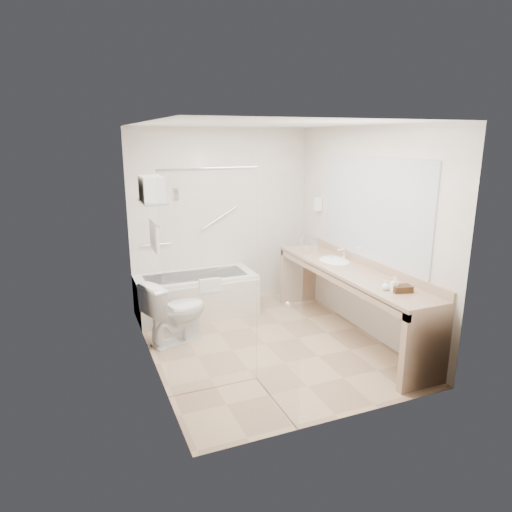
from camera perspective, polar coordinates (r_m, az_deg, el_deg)
name	(u,v)px	position (r m, az deg, el deg)	size (l,w,h in m)	color
floor	(266,344)	(5.48, 1.21, -10.91)	(3.20, 3.20, 0.00)	tan
ceiling	(267,124)	(4.95, 1.37, 16.21)	(2.60, 3.20, 0.10)	white
wall_back	(221,218)	(6.54, -4.34, 4.80)	(2.60, 0.10, 2.50)	beige
wall_front	(346,282)	(3.71, 11.21, -3.15)	(2.60, 0.10, 2.50)	beige
wall_left	(148,251)	(4.72, -13.35, 0.57)	(0.10, 3.20, 2.50)	beige
wall_right	(364,232)	(5.70, 13.36, 2.98)	(0.10, 3.20, 2.50)	beige
bathtub	(196,295)	(6.31, -7.47, -4.80)	(1.60, 0.73, 0.59)	white
grab_bar_short	(156,245)	(6.34, -12.36, 1.41)	(0.03, 0.03, 0.40)	silver
grab_bar_long	(219,218)	(6.49, -4.65, 4.71)	(0.03, 0.03, 0.60)	silver
shower_enclosure	(243,288)	(4.06, -1.68, -4.01)	(0.96, 0.91, 2.11)	silver
towel_shelf	(152,197)	(4.99, -12.87, 7.24)	(0.24, 0.55, 0.81)	silver
vanity_counter	(349,286)	(5.59, 11.57, -3.64)	(0.55, 2.70, 0.95)	tan
sink	(334,263)	(5.87, 9.76, -0.82)	(0.40, 0.52, 0.14)	white
faucet	(344,253)	(5.92, 11.00, 0.35)	(0.03, 0.03, 0.14)	silver
mirror	(373,209)	(5.53, 14.36, 5.71)	(0.02, 2.00, 1.20)	#B8BCC5
hairdryer_unit	(318,204)	(6.51, 7.74, 6.45)	(0.08, 0.10, 0.18)	white
toilet	(176,312)	(5.49, -10.00, -6.86)	(0.43, 0.76, 0.75)	white
amenity_basket	(402,289)	(4.84, 17.74, -3.90)	(0.20, 0.13, 0.07)	#3F2616
soap_bottle_a	(394,288)	(4.83, 16.86, -3.86)	(0.07, 0.15, 0.07)	white
soap_bottle_b	(386,286)	(4.85, 15.93, -3.66)	(0.08, 0.10, 0.08)	white
water_bottle_left	(315,247)	(6.09, 7.44, 1.08)	(0.07, 0.07, 0.22)	silver
water_bottle_mid	(314,246)	(6.20, 7.21, 1.31)	(0.06, 0.06, 0.21)	silver
water_bottle_right	(302,240)	(6.52, 5.73, 1.95)	(0.06, 0.06, 0.19)	silver
drinking_glass_near	(307,249)	(6.17, 6.39, 0.83)	(0.08, 0.08, 0.10)	silver
drinking_glass_far	(331,258)	(5.80, 9.37, -0.26)	(0.07, 0.07, 0.08)	silver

